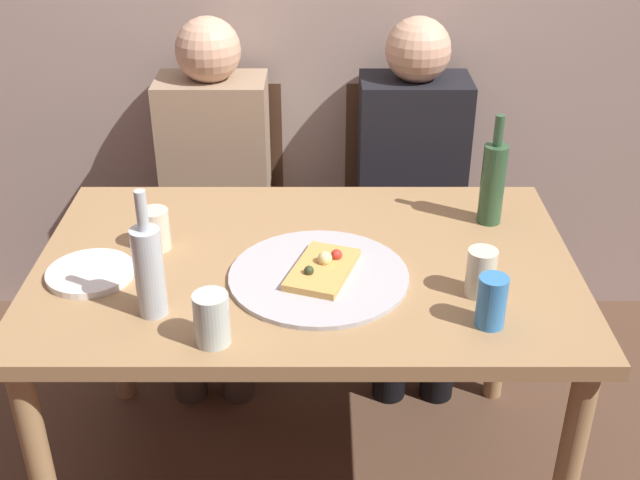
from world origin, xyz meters
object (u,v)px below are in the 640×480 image
wine_bottle (150,269)px  plate_stack (92,273)px  wine_glass (482,273)px  tumbler_near (157,229)px  tumbler_far (213,319)px  soda_can (493,302)px  guest_in_sweater (215,183)px  chair_left (222,197)px  chair_right (408,197)px  pizza_tray (320,276)px  dining_table (307,289)px  guest_in_beanie (415,183)px  beer_bottle (494,182)px  pizza_slice_last (324,268)px

wine_bottle → plate_stack: size_ratio=1.44×
wine_glass → tumbler_near: bearing=164.7°
wine_bottle → tumbler_far: (0.15, -0.11, -0.06)m
soda_can → guest_in_sweater: guest_in_sweater is taller
tumbler_near → chair_left: bearing=85.0°
chair_right → tumbler_far: bearing=65.1°
wine_bottle → soda_can: 0.76m
wine_bottle → plate_stack: (-0.18, 0.16, -0.11)m
pizza_tray → dining_table: bearing=112.0°
soda_can → wine_bottle: bearing=176.5°
dining_table → chair_left: (-0.32, 0.83, -0.15)m
soda_can → guest_in_beanie: size_ratio=0.10×
tumbler_near → chair_right: 1.10m
plate_stack → wine_glass: bearing=-4.8°
guest_in_beanie → wine_bottle: bearing=52.7°
soda_can → chair_left: 1.36m
wine_glass → soda_can: soda_can is taller
dining_table → pizza_tray: bearing=-68.0°
wine_bottle → beer_bottle: size_ratio=1.00×
plate_stack → chair_left: (0.21, 0.90, -0.24)m
soda_can → plate_stack: soda_can is taller
pizza_tray → guest_in_beanie: size_ratio=0.38×
chair_right → guest_in_sweater: 0.70m
pizza_slice_last → chair_right: size_ratio=0.28×
chair_right → guest_in_sweater: (-0.67, -0.15, 0.13)m
wine_bottle → tumbler_near: wine_bottle is taller
wine_bottle → soda_can: bearing=-3.5°
beer_bottle → plate_stack: 1.07m
chair_left → guest_in_sweater: (-0.00, -0.15, 0.13)m
chair_left → wine_glass: bearing=126.7°
dining_table → guest_in_beanie: (0.35, 0.68, -0.02)m
beer_bottle → chair_left: bearing=143.0°
beer_bottle → chair_right: bearing=103.9°
dining_table → chair_right: (0.35, 0.83, -0.15)m
tumbler_far → guest_in_sweater: 1.04m
pizza_tray → tumbler_far: tumbler_far is taller
beer_bottle → pizza_slice_last: bearing=-148.0°
chair_right → guest_in_sweater: guest_in_sweater is taller
pizza_slice_last → wine_glass: (0.37, -0.08, 0.04)m
tumbler_near → chair_left: chair_left is taller
tumbler_near → soda_can: 0.87m
guest_in_sweater → pizza_slice_last: bearing=115.7°
soda_can → plate_stack: size_ratio=0.57×
wine_bottle → wine_glass: size_ratio=2.61×
beer_bottle → tumbler_near: 0.90m
tumbler_near → plate_stack: (-0.14, -0.14, -0.05)m
dining_table → soda_can: 0.52m
tumbler_far → dining_table: bearing=60.5°
guest_in_sweater → guest_in_beanie: (0.67, 0.00, 0.00)m
tumbler_near → guest_in_beanie: 0.97m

